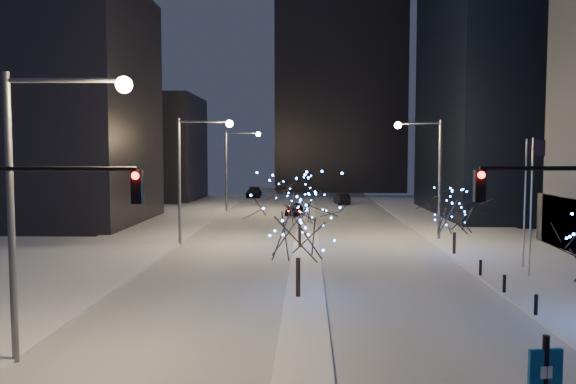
{
  "coord_description": "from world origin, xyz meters",
  "views": [
    {
      "loc": [
        0.16,
        -16.68,
        7.28
      ],
      "look_at": [
        -1.03,
        15.92,
        5.0
      ],
      "focal_mm": 35.0,
      "sensor_mm": 36.0,
      "label": 1
    }
  ],
  "objects_px": {
    "street_lamp_w_mid": "(193,163)",
    "car_far": "(254,192)",
    "street_lamp_east": "(429,163)",
    "car_near": "(294,209)",
    "traffic_signal_west": "(27,236)",
    "holiday_tree_plaza_far": "(455,212)",
    "holiday_tree_median_near": "(298,221)",
    "car_mid": "(342,199)",
    "street_lamp_w_far": "(235,159)",
    "holiday_tree_median_far": "(300,203)",
    "street_lamp_w_near": "(40,176)"
  },
  "relations": [
    {
      "from": "street_lamp_w_mid",
      "to": "car_far",
      "type": "bearing_deg",
      "value": 89.83
    },
    {
      "from": "street_lamp_east",
      "to": "car_near",
      "type": "distance_m",
      "value": 22.57
    },
    {
      "from": "traffic_signal_west",
      "to": "holiday_tree_plaza_far",
      "type": "xyz_separation_m",
      "value": [
        18.94,
        23.08,
        -1.67
      ]
    },
    {
      "from": "street_lamp_east",
      "to": "holiday_tree_median_near",
      "type": "bearing_deg",
      "value": -118.49
    },
    {
      "from": "traffic_signal_west",
      "to": "street_lamp_w_mid",
      "type": "bearing_deg",
      "value": 91.06
    },
    {
      "from": "street_lamp_east",
      "to": "car_mid",
      "type": "bearing_deg",
      "value": 98.83
    },
    {
      "from": "street_lamp_w_far",
      "to": "holiday_tree_median_far",
      "type": "bearing_deg",
      "value": -72.37
    },
    {
      "from": "street_lamp_w_far",
      "to": "car_near",
      "type": "height_order",
      "value": "street_lamp_w_far"
    },
    {
      "from": "street_lamp_w_mid",
      "to": "street_lamp_w_near",
      "type": "bearing_deg",
      "value": -90.0
    },
    {
      "from": "car_far",
      "to": "street_lamp_w_near",
      "type": "bearing_deg",
      "value": -91.37
    },
    {
      "from": "car_mid",
      "to": "holiday_tree_median_near",
      "type": "height_order",
      "value": "holiday_tree_median_near"
    },
    {
      "from": "car_mid",
      "to": "holiday_tree_median_near",
      "type": "xyz_separation_m",
      "value": [
        -5.27,
        -52.44,
        3.18
      ]
    },
    {
      "from": "street_lamp_w_mid",
      "to": "car_mid",
      "type": "distance_m",
      "value": 39.21
    },
    {
      "from": "street_lamp_w_far",
      "to": "car_near",
      "type": "distance_m",
      "value": 10.04
    },
    {
      "from": "street_lamp_w_mid",
      "to": "holiday_tree_median_far",
      "type": "bearing_deg",
      "value": -10.36
    },
    {
      "from": "street_lamp_w_near",
      "to": "holiday_tree_plaza_far",
      "type": "relative_size",
      "value": 2.14
    },
    {
      "from": "street_lamp_w_mid",
      "to": "traffic_signal_west",
      "type": "distance_m",
      "value": 27.06
    },
    {
      "from": "holiday_tree_median_near",
      "to": "holiday_tree_plaza_far",
      "type": "height_order",
      "value": "holiday_tree_median_near"
    },
    {
      "from": "street_lamp_w_near",
      "to": "street_lamp_w_mid",
      "type": "distance_m",
      "value": 25.0
    },
    {
      "from": "street_lamp_east",
      "to": "traffic_signal_west",
      "type": "distance_m",
      "value": 35.3
    },
    {
      "from": "street_lamp_east",
      "to": "holiday_tree_median_near",
      "type": "distance_m",
      "value": 22.01
    },
    {
      "from": "traffic_signal_west",
      "to": "car_near",
      "type": "relative_size",
      "value": 1.64
    },
    {
      "from": "street_lamp_w_mid",
      "to": "street_lamp_east",
      "type": "height_order",
      "value": "same"
    },
    {
      "from": "car_near",
      "to": "car_far",
      "type": "bearing_deg",
      "value": 113.66
    },
    {
      "from": "holiday_tree_median_near",
      "to": "car_far",
      "type": "bearing_deg",
      "value": 97.54
    },
    {
      "from": "street_lamp_w_far",
      "to": "traffic_signal_west",
      "type": "relative_size",
      "value": 1.43
    },
    {
      "from": "street_lamp_w_near",
      "to": "car_near",
      "type": "relative_size",
      "value": 2.35
    },
    {
      "from": "street_lamp_w_mid",
      "to": "car_far",
      "type": "relative_size",
      "value": 1.76
    },
    {
      "from": "holiday_tree_plaza_far",
      "to": "car_far",
      "type": "bearing_deg",
      "value": 110.51
    },
    {
      "from": "street_lamp_w_far",
      "to": "car_near",
      "type": "xyz_separation_m",
      "value": [
        7.44,
        -3.5,
        -5.77
      ]
    },
    {
      "from": "street_lamp_w_near",
      "to": "car_near",
      "type": "height_order",
      "value": "street_lamp_w_near"
    },
    {
      "from": "street_lamp_east",
      "to": "car_mid",
      "type": "relative_size",
      "value": 2.18
    },
    {
      "from": "street_lamp_east",
      "to": "holiday_tree_plaza_far",
      "type": "height_order",
      "value": "street_lamp_east"
    },
    {
      "from": "traffic_signal_west",
      "to": "car_near",
      "type": "bearing_deg",
      "value": 81.86
    },
    {
      "from": "traffic_signal_west",
      "to": "car_far",
      "type": "relative_size",
      "value": 1.24
    },
    {
      "from": "street_lamp_w_near",
      "to": "street_lamp_w_mid",
      "type": "bearing_deg",
      "value": 90.0
    },
    {
      "from": "street_lamp_w_mid",
      "to": "car_far",
      "type": "distance_m",
      "value": 48.0
    },
    {
      "from": "car_near",
      "to": "holiday_tree_median_far",
      "type": "xyz_separation_m",
      "value": [
        1.0,
        -23.05,
        2.74
      ]
    },
    {
      "from": "street_lamp_east",
      "to": "street_lamp_w_near",
      "type": "bearing_deg",
      "value": -124.19
    },
    {
      "from": "street_lamp_w_mid",
      "to": "holiday_tree_plaza_far",
      "type": "distance_m",
      "value": 20.12
    },
    {
      "from": "street_lamp_w_far",
      "to": "holiday_tree_plaza_far",
      "type": "distance_m",
      "value": 35.01
    },
    {
      "from": "street_lamp_east",
      "to": "traffic_signal_west",
      "type": "height_order",
      "value": "street_lamp_east"
    },
    {
      "from": "car_near",
      "to": "car_mid",
      "type": "bearing_deg",
      "value": 74.52
    },
    {
      "from": "street_lamp_w_far",
      "to": "holiday_tree_median_far",
      "type": "distance_m",
      "value": 28.02
    },
    {
      "from": "street_lamp_east",
      "to": "car_far",
      "type": "bearing_deg",
      "value": 112.91
    },
    {
      "from": "street_lamp_w_far",
      "to": "street_lamp_east",
      "type": "relative_size",
      "value": 1.0
    },
    {
      "from": "street_lamp_w_far",
      "to": "traffic_signal_west",
      "type": "xyz_separation_m",
      "value": [
        0.5,
        -52.0,
        -1.74
      ]
    },
    {
      "from": "street_lamp_w_far",
      "to": "car_mid",
      "type": "height_order",
      "value": "street_lamp_w_far"
    },
    {
      "from": "street_lamp_w_mid",
      "to": "holiday_tree_median_near",
      "type": "distance_m",
      "value": 18.53
    },
    {
      "from": "street_lamp_w_far",
      "to": "holiday_tree_plaza_far",
      "type": "xyz_separation_m",
      "value": [
        19.44,
        -28.92,
        -3.4
      ]
    }
  ]
}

